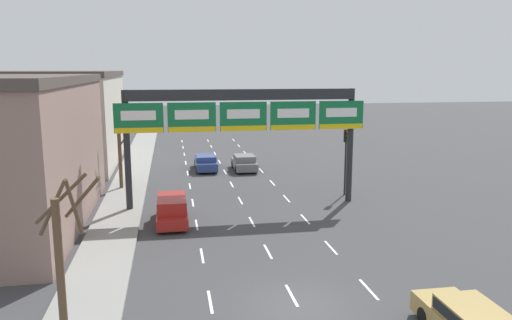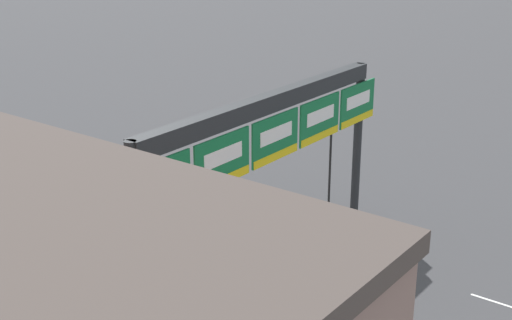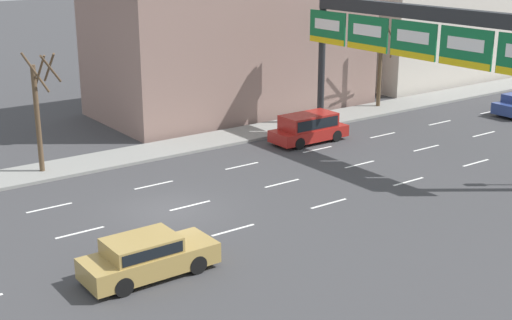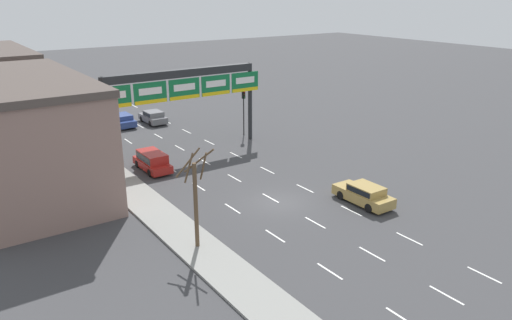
% 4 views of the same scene
% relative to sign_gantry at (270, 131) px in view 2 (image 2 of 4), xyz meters
% --- Properties ---
extents(lane_dashes, '(6.72, 67.00, 0.01)m').
position_rel_sign_gantry_xyz_m(lane_dashes, '(-0.00, -1.14, -6.27)').
color(lane_dashes, white).
rests_on(lane_dashes, ground_plane).
extents(sign_gantry, '(16.22, 0.70, 7.76)m').
position_rel_sign_gantry_xyz_m(sign_gantry, '(0.00, 0.00, 0.00)').
color(sign_gantry, '#232628').
rests_on(sign_gantry, ground_plane).
extents(car_grey, '(1.93, 4.22, 1.42)m').
position_rel_sign_gantry_xyz_m(car_grey, '(1.81, 11.76, -5.52)').
color(car_grey, slate).
rests_on(car_grey, ground_plane).
extents(car_blue, '(1.90, 4.65, 1.38)m').
position_rel_sign_gantry_xyz_m(car_blue, '(-1.61, 12.56, -5.54)').
color(car_blue, navy).
rests_on(car_blue, ground_plane).
extents(traffic_light_near_gantry, '(0.30, 0.35, 4.79)m').
position_rel_sign_gantry_xyz_m(traffic_light_near_gantry, '(7.73, 1.74, -2.87)').
color(traffic_light_near_gantry, black).
rests_on(traffic_light_near_gantry, ground_plane).
extents(tree_bare_second, '(1.20, 1.71, 5.95)m').
position_rel_sign_gantry_xyz_m(tree_bare_second, '(-8.36, 6.20, -3.06)').
color(tree_bare_second, brown).
rests_on(tree_bare_second, sidewalk_left).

